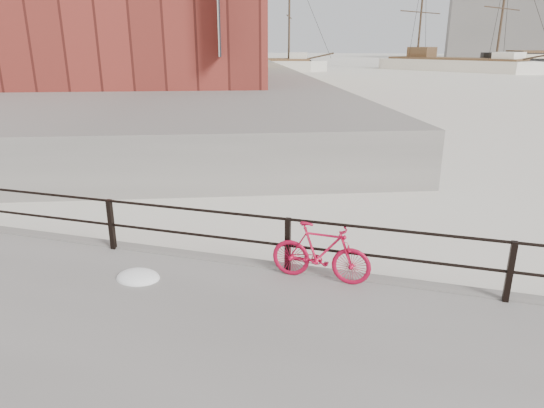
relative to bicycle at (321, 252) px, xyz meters
The scene contains 10 objects.
ground 3.03m from the bicycle, ahead, with size 400.00×400.00×0.00m, color white.
far_quay 81.25m from the bicycle, 117.17° to the left, with size 24.00×150.00×1.80m, color gray.
guardrail 2.90m from the bicycle, ahead, with size 28.00×0.10×1.00m, color black, non-canonical shape.
bicycle is the anchor object (origin of this frame).
schooner_mid 74.69m from the bicycle, 85.57° to the left, with size 27.74×11.74×20.06m, color white, non-canonical shape.
schooner_left 70.06m from the bicycle, 109.67° to the left, with size 23.47×10.67×17.92m, color beige, non-canonical shape.
workboat_near 37.35m from the bicycle, 126.77° to the left, with size 13.44×4.48×7.00m, color black, non-canonical shape.
workboat_far 49.07m from the bicycle, 123.48° to the left, with size 10.08×3.48×7.00m, color black, non-canonical shape.
apartment_brick 116.86m from the bicycle, 116.60° to the left, with size 24.00×15.00×21.20m, color maroon.
industrial_west 142.37m from the bicycle, 80.73° to the left, with size 32.00×18.00×18.00m, color gray.
Camera 1 is at (-1.55, -7.56, 4.16)m, focal length 32.00 mm.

